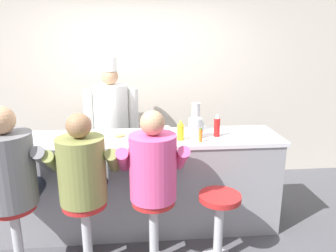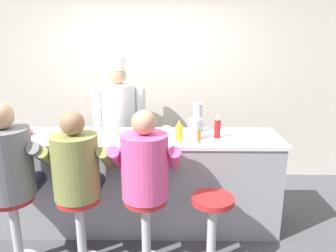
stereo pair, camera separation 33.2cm
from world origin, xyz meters
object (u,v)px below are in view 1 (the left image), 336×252
object	(u,v)px
mustard_bottle_yellow	(180,131)
diner_seated_olive	(83,175)
hot_sauce_bottle_orange	(200,135)
diner_seated_pink	(152,172)
breakfast_plate	(119,137)
cereal_bowl	(18,137)
cup_stack_steel	(195,117)
diner_seated_grey	(10,174)
cook_in_whites_near	(111,120)
coffee_mug_white	(166,131)
water_pitcher_clear	(195,128)
empty_stool_round	(219,217)
ketchup_bottle_red	(217,126)

from	to	relation	value
mustard_bottle_yellow	diner_seated_olive	world-z (taller)	diner_seated_olive
hot_sauce_bottle_orange	diner_seated_pink	xyz separation A→B (m)	(-0.49, -0.41, -0.19)
breakfast_plate	cereal_bowl	xyz separation A→B (m)	(-1.00, 0.05, 0.01)
cup_stack_steel	diner_seated_grey	distance (m)	1.89
diner_seated_grey	cook_in_whites_near	bearing A→B (deg)	64.83
mustard_bottle_yellow	diner_seated_pink	distance (m)	0.62
hot_sauce_bottle_orange	mustard_bottle_yellow	bearing A→B (deg)	156.66
diner_seated_grey	coffee_mug_white	bearing A→B (deg)	25.72
mustard_bottle_yellow	cup_stack_steel	xyz separation A→B (m)	(0.21, 0.32, 0.06)
hot_sauce_bottle_orange	diner_seated_grey	size ratio (longest dim) A/B	0.09
cook_in_whites_near	diner_seated_olive	bearing A→B (deg)	-94.83
coffee_mug_white	cook_in_whites_near	bearing A→B (deg)	126.01
water_pitcher_clear	breakfast_plate	bearing A→B (deg)	175.85
diner_seated_pink	empty_stool_round	xyz separation A→B (m)	(0.59, -0.03, -0.45)
hot_sauce_bottle_orange	breakfast_plate	size ratio (longest dim) A/B	0.51
hot_sauce_bottle_orange	breakfast_plate	world-z (taller)	hot_sauce_bottle_orange
diner_seated_pink	diner_seated_grey	bearing A→B (deg)	179.85
breakfast_plate	empty_stool_round	bearing A→B (deg)	-35.46
ketchup_bottle_red	diner_seated_pink	xyz separation A→B (m)	(-0.69, -0.59, -0.23)
diner_seated_grey	breakfast_plate	bearing A→B (deg)	34.98
coffee_mug_white	water_pitcher_clear	bearing A→B (deg)	-20.24
mustard_bottle_yellow	cook_in_whites_near	size ratio (longest dim) A/B	0.12
mustard_bottle_yellow	breakfast_plate	bearing A→B (deg)	169.60
cook_in_whites_near	cereal_bowl	bearing A→B (deg)	-134.51
ketchup_bottle_red	cook_in_whites_near	distance (m)	1.50
hot_sauce_bottle_orange	ketchup_bottle_red	bearing A→B (deg)	40.54
water_pitcher_clear	diner_seated_olive	size ratio (longest dim) A/B	0.14
hot_sauce_bottle_orange	cup_stack_steel	bearing A→B (deg)	87.22
hot_sauce_bottle_orange	empty_stool_round	distance (m)	0.78
cup_stack_steel	diner_seated_olive	xyz separation A→B (m)	(-1.10, -0.82, -0.28)
cup_stack_steel	diner_seated_olive	size ratio (longest dim) A/B	0.22
empty_stool_round	cook_in_whites_near	distance (m)	1.95
mustard_bottle_yellow	cook_in_whites_near	xyz separation A→B (m)	(-0.76, 1.04, -0.14)
cereal_bowl	cook_in_whites_near	size ratio (longest dim) A/B	0.09
cup_stack_steel	diner_seated_pink	world-z (taller)	diner_seated_pink
hot_sauce_bottle_orange	cereal_bowl	world-z (taller)	hot_sauce_bottle_orange
cup_stack_steel	ketchup_bottle_red	bearing A→B (deg)	-51.47
ketchup_bottle_red	diner_seated_grey	distance (m)	1.97
hot_sauce_bottle_orange	diner_seated_olive	xyz separation A→B (m)	(-1.08, -0.42, -0.19)
ketchup_bottle_red	breakfast_plate	distance (m)	1.01
cook_in_whites_near	mustard_bottle_yellow	bearing A→B (deg)	-53.73
mustard_bottle_yellow	diner_seated_olive	xyz separation A→B (m)	(-0.89, -0.50, -0.22)
hot_sauce_bottle_orange	cook_in_whites_near	xyz separation A→B (m)	(-0.95, 1.12, -0.11)
mustard_bottle_yellow	diner_seated_pink	xyz separation A→B (m)	(-0.30, -0.50, -0.22)
breakfast_plate	cup_stack_steel	xyz separation A→B (m)	(0.82, 0.21, 0.14)
cereal_bowl	diner_seated_grey	xyz separation A→B (m)	(0.14, -0.66, -0.12)
empty_stool_round	cup_stack_steel	bearing A→B (deg)	95.42
hot_sauce_bottle_orange	cook_in_whites_near	bearing A→B (deg)	130.31
diner_seated_grey	cup_stack_steel	bearing A→B (deg)	25.76
cereal_bowl	diner_seated_grey	distance (m)	0.68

